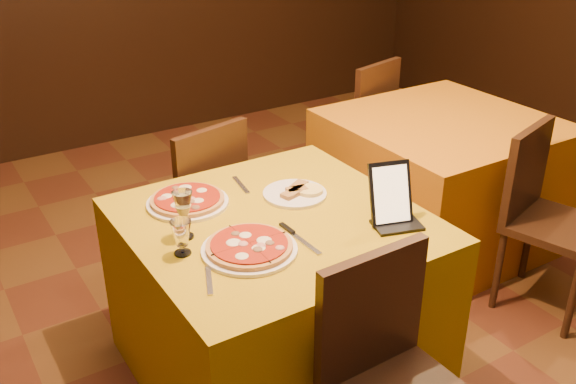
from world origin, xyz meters
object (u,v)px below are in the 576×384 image
chair_side_near (558,226)px  chair_side_far (352,125)px  wine_glass (184,214)px  main_table (275,298)px  side_table (438,181)px  water_glass (182,238)px  pizza_far (188,201)px  pizza_near (249,248)px  tablet (391,193)px  chair_main_far (191,203)px

chair_side_near → chair_side_far: (0.00, 1.61, 0.00)m
chair_side_far → wine_glass: 2.17m
chair_side_near → chair_side_far: same height
main_table → chair_side_near: (1.38, -0.32, 0.08)m
side_table → water_glass: water_glass is taller
main_table → water_glass: 0.60m
chair_side_near → water_glass: 1.84m
side_table → wine_glass: size_ratio=5.79×
main_table → chair_side_near: chair_side_near is taller
pizza_far → pizza_near: bearing=-85.6°
chair_side_far → water_glass: bearing=22.2°
pizza_far → wine_glass: 0.28m
pizza_far → tablet: bearing=-42.2°
side_table → chair_side_near: 0.79m
main_table → pizza_near: bearing=-141.2°
tablet → water_glass: bearing=-177.9°
chair_side_far → pizza_far: bearing=17.1°
chair_side_near → tablet: tablet is taller
chair_side_near → tablet: (-1.02, 0.06, 0.41)m
chair_main_far → pizza_far: size_ratio=2.74×
wine_glass → pizza_far: bearing=63.9°
pizza_near → pizza_far: size_ratio=1.04×
side_table → tablet: size_ratio=4.51×
main_table → tablet: size_ratio=4.51×
chair_side_near → wine_glass: bearing=151.2°
main_table → pizza_far: (-0.24, 0.29, 0.39)m
side_table → chair_main_far: size_ratio=1.21×
chair_side_far → pizza_far: (-1.61, -1.00, 0.31)m
pizza_near → water_glass: (-0.21, 0.11, 0.05)m
side_table → tablet: bearing=-144.6°
pizza_near → wine_glass: bearing=125.2°
side_table → pizza_far: size_ratio=3.31×
wine_glass → chair_main_far: bearing=65.5°
chair_side_far → tablet: (-1.02, -1.55, 0.41)m
chair_side_far → tablet: size_ratio=3.73×
side_table → chair_main_far: chair_main_far is taller
pizza_near → chair_side_near: bearing=-5.6°
chair_side_near → tablet: size_ratio=3.73×
chair_main_far → chair_side_near: 1.79m
chair_side_near → wine_glass: (-1.73, 0.37, 0.39)m
pizza_near → wine_glass: 0.27m
main_table → chair_main_far: 0.83m
chair_side_near → pizza_near: chair_side_near is taller
pizza_near → wine_glass: wine_glass is taller
wine_glass → chair_side_near: bearing=-12.0°
main_table → tablet: 0.66m
pizza_near → water_glass: water_glass is taller
chair_main_far → wine_glass: (-0.35, -0.78, 0.39)m
chair_side_far → pizza_far: size_ratio=2.74×
water_glass → side_table: bearing=16.2°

